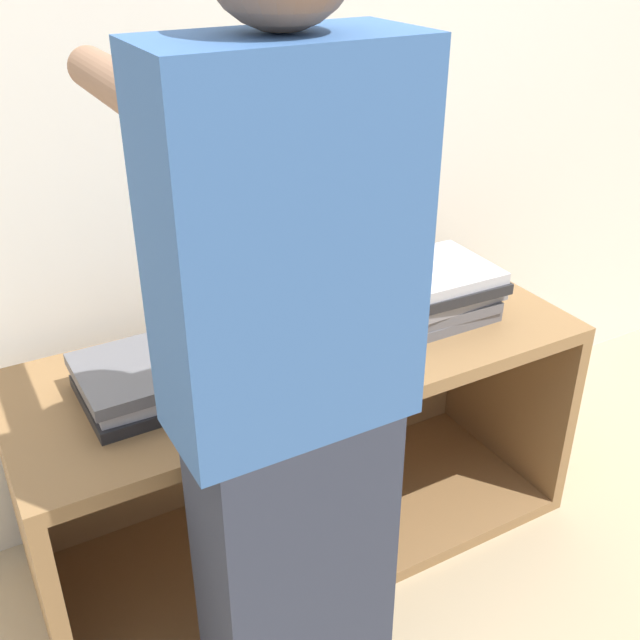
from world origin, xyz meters
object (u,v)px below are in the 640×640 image
object	(u,v)px
laptop_stack_right	(426,292)
person	(288,401)
laptop_open	(293,321)
laptop_stack_left	(159,375)

from	to	relation	value
laptop_stack_right	person	world-z (taller)	person
person	laptop_open	bearing A→B (deg)	61.88
laptop_stack_left	person	bearing A→B (deg)	-77.12
laptop_stack_left	laptop_stack_right	size ratio (longest dim) A/B	0.99
laptop_open	person	distance (m)	0.57
laptop_open	laptop_stack_left	bearing A→B (deg)	-171.22
laptop_stack_right	laptop_stack_left	bearing A→B (deg)	-179.67
laptop_stack_right	laptop_open	bearing A→B (deg)	171.87
laptop_open	laptop_stack_right	distance (m)	0.36
laptop_open	laptop_stack_left	size ratio (longest dim) A/B	0.94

